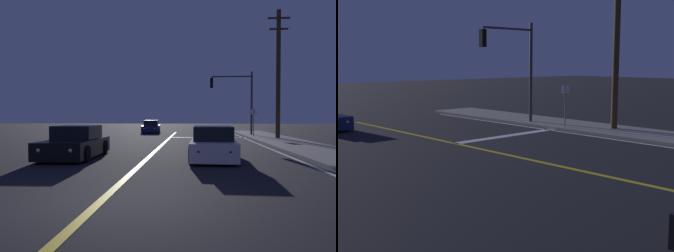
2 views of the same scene
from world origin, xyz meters
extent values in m
cube|color=white|center=(3.12, 21.93, 0.01)|extent=(6.23, 0.50, 0.01)
cylinder|color=black|center=(-1.78, 29.16, 0.32)|extent=(0.25, 0.65, 0.64)
sphere|color=#FFF4CC|center=(-2.01, 28.33, 0.52)|extent=(0.18, 0.18, 0.18)
cylinder|color=#38383D|center=(7.03, 24.23, 2.84)|extent=(0.18, 0.18, 5.67)
cylinder|color=#38383D|center=(5.27, 24.23, 5.27)|extent=(3.52, 0.12, 0.12)
cube|color=black|center=(3.51, 24.23, 4.72)|extent=(0.28, 0.28, 0.90)
sphere|color=red|center=(3.51, 24.23, 4.99)|extent=(0.22, 0.22, 0.22)
sphere|color=#4C2D05|center=(3.51, 24.23, 4.72)|extent=(0.22, 0.22, 0.22)
sphere|color=#0A3814|center=(3.51, 24.23, 4.45)|extent=(0.22, 0.22, 0.22)
cylinder|color=#42301E|center=(8.13, 19.36, 4.78)|extent=(0.33, 0.33, 9.55)
cylinder|color=slate|center=(6.73, 21.43, 1.18)|extent=(0.06, 0.06, 2.35)
cube|color=white|center=(6.73, 21.43, 2.10)|extent=(0.56, 0.04, 0.40)
camera|label=1|loc=(1.85, -6.54, 1.71)|focal=36.82mm
camera|label=2|loc=(-11.77, 5.93, 3.55)|focal=49.39mm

